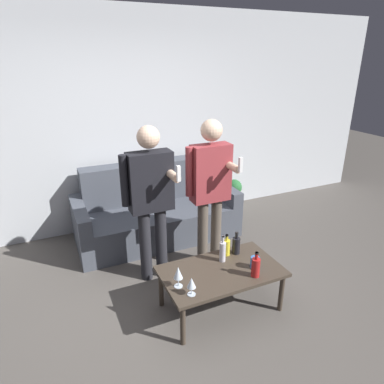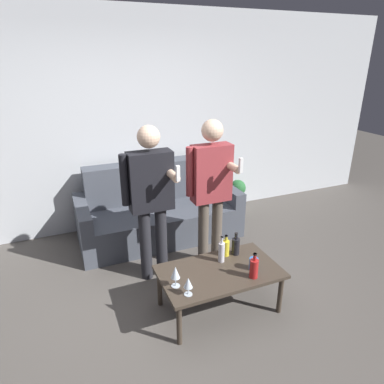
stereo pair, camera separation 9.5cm
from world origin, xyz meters
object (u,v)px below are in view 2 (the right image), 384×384
object	(u,v)px
bottle_orange	(226,247)
person_standing_right	(211,184)
couch	(158,211)
person_standing_left	(151,194)
coffee_table	(220,274)

from	to	relation	value
bottle_orange	person_standing_right	size ratio (longest dim) A/B	0.13
bottle_orange	person_standing_right	distance (m)	0.65
couch	person_standing_right	world-z (taller)	person_standing_right
couch	person_standing_left	bearing A→B (deg)	-109.94
person_standing_left	coffee_table	bearing A→B (deg)	-60.95
couch	person_standing_left	xyz separation A→B (m)	(-0.31, -0.86, 0.61)
coffee_table	person_standing_right	distance (m)	0.91
couch	coffee_table	distance (m)	1.57
couch	bottle_orange	distance (m)	1.40
coffee_table	bottle_orange	xyz separation A→B (m)	(0.16, 0.20, 0.12)
coffee_table	bottle_orange	bearing A→B (deg)	50.78
person_standing_left	bottle_orange	bearing A→B (deg)	-42.59
person_standing_left	person_standing_right	size ratio (longest dim) A/B	0.99
couch	person_standing_right	size ratio (longest dim) A/B	1.23
person_standing_right	couch	bearing A→B (deg)	108.48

